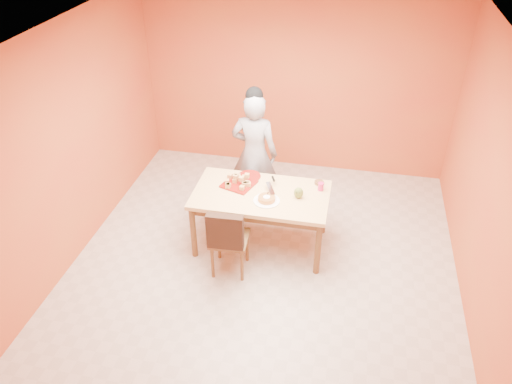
% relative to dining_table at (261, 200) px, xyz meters
% --- Properties ---
extents(floor, '(5.00, 5.00, 0.00)m').
position_rel_dining_table_xyz_m(floor, '(0.11, -0.45, -0.67)').
color(floor, beige).
rests_on(floor, ground).
extents(ceiling, '(5.00, 5.00, 0.00)m').
position_rel_dining_table_xyz_m(ceiling, '(0.11, -0.45, 2.03)').
color(ceiling, silver).
rests_on(ceiling, wall_back).
extents(wall_back, '(4.50, 0.00, 4.50)m').
position_rel_dining_table_xyz_m(wall_back, '(0.11, 2.05, 0.68)').
color(wall_back, '#BB5E2B').
rests_on(wall_back, floor).
extents(wall_left, '(0.00, 5.00, 5.00)m').
position_rel_dining_table_xyz_m(wall_left, '(-2.14, -0.45, 0.68)').
color(wall_left, '#BB5E2B').
rests_on(wall_left, floor).
extents(wall_right, '(0.00, 5.00, 5.00)m').
position_rel_dining_table_xyz_m(wall_right, '(2.36, -0.45, 0.68)').
color(wall_right, '#BB5E2B').
rests_on(wall_right, floor).
extents(dining_table, '(1.60, 0.90, 0.76)m').
position_rel_dining_table_xyz_m(dining_table, '(0.00, 0.00, 0.00)').
color(dining_table, '#DDB873').
rests_on(dining_table, floor).
extents(dining_chair, '(0.44, 0.51, 0.92)m').
position_rel_dining_table_xyz_m(dining_chair, '(-0.26, -0.55, -0.19)').
color(dining_chair, brown).
rests_on(dining_chair, floor).
extents(pastry_pile, '(0.32, 0.32, 0.10)m').
position_rel_dining_table_xyz_m(pastry_pile, '(-0.30, 0.13, 0.17)').
color(pastry_pile, '#DCB35E').
rests_on(pastry_pile, pastry_platter).
extents(person, '(0.63, 0.44, 1.68)m').
position_rel_dining_table_xyz_m(person, '(-0.24, 0.77, 0.18)').
color(person, '#959497').
rests_on(person, floor).
extents(pastry_platter, '(0.44, 0.44, 0.02)m').
position_rel_dining_table_xyz_m(pastry_platter, '(-0.30, 0.13, 0.10)').
color(pastry_platter, maroon).
rests_on(pastry_platter, dining_table).
extents(red_dinner_plate, '(0.29, 0.29, 0.02)m').
position_rel_dining_table_xyz_m(red_dinner_plate, '(-0.21, 0.33, 0.10)').
color(red_dinner_plate, maroon).
rests_on(red_dinner_plate, dining_table).
extents(white_cake_plate, '(0.40, 0.40, 0.01)m').
position_rel_dining_table_xyz_m(white_cake_plate, '(0.09, -0.15, 0.10)').
color(white_cake_plate, white).
rests_on(white_cake_plate, dining_table).
extents(sponge_cake, '(0.26, 0.26, 0.05)m').
position_rel_dining_table_xyz_m(sponge_cake, '(0.09, -0.15, 0.13)').
color(sponge_cake, orange).
rests_on(sponge_cake, white_cake_plate).
extents(cake_server, '(0.16, 0.28, 0.01)m').
position_rel_dining_table_xyz_m(cake_server, '(0.10, 0.03, 0.16)').
color(cake_server, silver).
rests_on(cake_server, sponge_cake).
extents(egg_ornament, '(0.14, 0.12, 0.14)m').
position_rel_dining_table_xyz_m(egg_ornament, '(0.44, -0.00, 0.16)').
color(egg_ornament, olive).
rests_on(egg_ornament, dining_table).
extents(magenta_glass, '(0.08, 0.08, 0.10)m').
position_rel_dining_table_xyz_m(magenta_glass, '(0.68, 0.21, 0.14)').
color(magenta_glass, '#D21F61').
rests_on(magenta_glass, dining_table).
extents(checker_tin, '(0.14, 0.14, 0.03)m').
position_rel_dining_table_xyz_m(checker_tin, '(0.65, 0.35, 0.11)').
color(checker_tin, black).
rests_on(checker_tin, dining_table).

